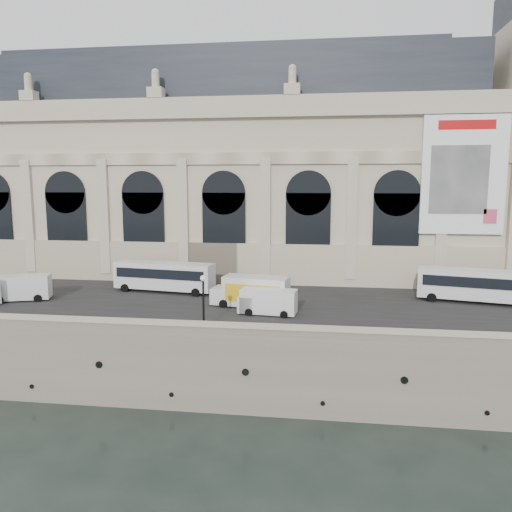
{
  "coord_description": "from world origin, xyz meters",
  "views": [
    {
      "loc": [
        7.78,
        -36.59,
        18.17
      ],
      "look_at": [
        -0.15,
        22.0,
        9.47
      ],
      "focal_mm": 35.0,
      "sensor_mm": 36.0,
      "label": 1
    }
  ],
  "objects": [
    {
      "name": "museum",
      "position": [
        -5.98,
        30.86,
        19.72
      ],
      "size": [
        69.0,
        18.7,
        29.1
      ],
      "color": "beige",
      "rests_on": "quay"
    },
    {
      "name": "van_c",
      "position": [
        2.55,
        8.36,
        7.21
      ],
      "size": [
        5.53,
        2.65,
        2.38
      ],
      "color": "silver",
      "rests_on": "quay"
    },
    {
      "name": "box_truck",
      "position": [
        0.92,
        10.92,
        7.55
      ],
      "size": [
        7.92,
        3.7,
        3.07
      ],
      "color": "silver",
      "rests_on": "quay"
    },
    {
      "name": "ground",
      "position": [
        0.0,
        0.0,
        0.0
      ],
      "size": [
        260.0,
        260.0,
        0.0
      ],
      "primitive_type": "plane",
      "color": "black",
      "rests_on": "ground"
    },
    {
      "name": "bus_left",
      "position": [
        -9.76,
        16.27,
        7.89
      ],
      "size": [
        11.68,
        4.04,
        3.38
      ],
      "color": "silver",
      "rests_on": "quay"
    },
    {
      "name": "quay",
      "position": [
        0.0,
        35.0,
        3.0
      ],
      "size": [
        160.0,
        70.0,
        6.0
      ],
      "primitive_type": "cube",
      "color": "gray",
      "rests_on": "ground"
    },
    {
      "name": "bus_right",
      "position": [
        23.48,
        15.57,
        7.93
      ],
      "size": [
        11.95,
        4.96,
        3.45
      ],
      "color": "silver",
      "rests_on": "quay"
    },
    {
      "name": "lamp_right",
      "position": [
        -1.88,
        2.46,
        8.33
      ],
      "size": [
        0.48,
        0.48,
        4.69
      ],
      "color": "black",
      "rests_on": "quay"
    },
    {
      "name": "street",
      "position": [
        0.0,
        14.0,
        6.03
      ],
      "size": [
        160.0,
        24.0,
        0.06
      ],
      "primitive_type": "cube",
      "color": "#2D2D2D",
      "rests_on": "quay"
    },
    {
      "name": "van_b",
      "position": [
        -23.62,
        10.33,
        7.35
      ],
      "size": [
        6.35,
        4.04,
        2.65
      ],
      "color": "silver",
      "rests_on": "quay"
    },
    {
      "name": "parapet",
      "position": [
        0.0,
        0.6,
        6.62
      ],
      "size": [
        160.0,
        1.4,
        1.21
      ],
      "color": "gray",
      "rests_on": "quay"
    }
  ]
}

